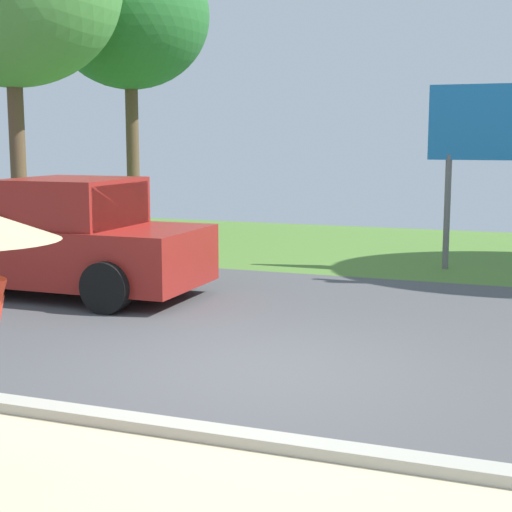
% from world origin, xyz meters
% --- Properties ---
extents(ground_plane, '(40.00, 22.00, 0.20)m').
position_xyz_m(ground_plane, '(0.00, 2.95, -0.05)').
color(ground_plane, '#4C4C4F').
extents(pickup_truck, '(5.20, 2.28, 1.88)m').
position_xyz_m(pickup_truck, '(-4.71, 2.85, 0.87)').
color(pickup_truck, maroon).
rests_on(pickup_truck, ground_plane).
extents(roadside_billboard, '(2.60, 0.12, 3.50)m').
position_xyz_m(roadside_billboard, '(1.96, 7.50, 2.55)').
color(roadside_billboard, slate).
rests_on(roadside_billboard, ground_plane).
extents(tree_left_far, '(4.42, 4.42, 7.85)m').
position_xyz_m(tree_left_far, '(-8.22, 11.87, 5.82)').
color(tree_left_far, brown).
rests_on(tree_left_far, ground_plane).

